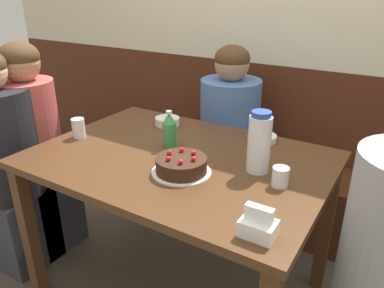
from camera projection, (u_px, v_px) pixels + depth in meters
name	position (u px, v px, depth m)	size (l,w,h in m)	color
ground_plane	(181.00, 288.00, 1.99)	(12.00, 12.00, 0.00)	#4C4238
back_wall	(271.00, 26.00, 2.32)	(4.80, 0.04, 2.50)	#4C2314
bench_seat	(247.00, 186.00, 2.55)	(1.83, 0.38, 0.43)	#472314
dining_table	(179.00, 175.00, 1.72)	(1.31, 0.92, 0.78)	#4C2D19
birthday_cake	(181.00, 165.00, 1.53)	(0.25, 0.25, 0.09)	white
water_pitcher	(259.00, 143.00, 1.50)	(0.09, 0.09, 0.26)	white
soju_bottle	(169.00, 130.00, 1.76)	(0.06, 0.06, 0.18)	#388E4C
napkin_holder	(258.00, 226.00, 1.14)	(0.11, 0.08, 0.11)	white
bowl_soup_white	(262.00, 138.00, 1.84)	(0.14, 0.14, 0.03)	white
bowl_rice_small	(167.00, 121.00, 2.05)	(0.13, 0.13, 0.04)	white
glass_water_tall	(280.00, 177.00, 1.42)	(0.06, 0.06, 0.08)	silver
glass_tumbler_short	(78.00, 128.00, 1.87)	(0.06, 0.06, 0.10)	silver
person_pale_blue_shirt	(7.00, 168.00, 1.98)	(0.36, 0.36, 1.21)	#33333D
person_grey_tee	(37.00, 158.00, 2.13)	(0.34, 0.30, 1.23)	#33333D
person_dark_striped	(229.00, 140.00, 2.37)	(0.37, 0.37, 1.17)	#33333D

